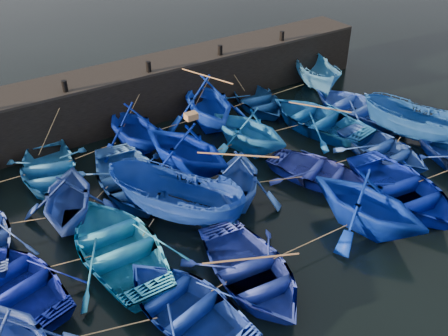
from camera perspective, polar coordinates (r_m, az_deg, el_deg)
ground at (r=18.38m, az=5.55°, el=-6.40°), size 120.00×120.00×0.00m
quay_wall at (r=25.43m, az=-9.22°, el=8.59°), size 26.00×2.50×2.50m
quay_top at (r=24.92m, az=-9.49°, el=11.33°), size 26.00×2.50×0.12m
bollard_1 at (r=22.80m, az=-17.75°, el=8.91°), size 0.24×0.24×0.50m
bollard_2 at (r=24.04m, az=-8.62°, el=11.38°), size 0.24×0.24×0.50m
bollard_3 at (r=25.84m, az=-0.45°, el=13.32°), size 0.24×0.24×0.50m
bollard_4 at (r=28.10m, az=6.64°, el=14.77°), size 0.24×0.24×0.50m
boat_1 at (r=21.58m, az=-19.52°, el=-0.13°), size 4.46×5.43×0.98m
boat_2 at (r=22.55m, az=-10.31°, el=4.65°), size 3.83×4.36×2.17m
boat_3 at (r=24.08m, az=-1.91°, el=7.60°), size 5.15×5.64×2.53m
boat_4 at (r=26.10m, az=3.92°, el=7.69°), size 3.78×4.80×0.90m
boat_5 at (r=28.44m, az=10.53°, el=10.48°), size 3.51×5.14×1.86m
boat_7 at (r=18.62m, az=-17.41°, el=-3.27°), size 4.87×5.15×2.14m
boat_8 at (r=19.99m, az=-10.81°, el=-1.30°), size 4.42×5.69×1.08m
boat_9 at (r=20.45m, az=-4.37°, el=2.36°), size 5.12×5.56×2.44m
boat_10 at (r=22.06m, az=2.82°, el=4.54°), size 4.48×4.90×2.20m
boat_11 at (r=24.45m, az=10.74°, el=5.60°), size 4.91×6.12×1.13m
boat_12 at (r=26.09m, az=15.00°, el=6.79°), size 4.53×5.76×1.08m
boat_13 at (r=16.80m, az=-22.71°, el=-11.90°), size 4.36×5.27×0.95m
boat_14 at (r=16.96m, az=-12.01°, el=-8.62°), size 3.98×5.51×1.13m
boat_15 at (r=17.84m, az=-5.55°, el=-3.67°), size 4.65×5.41×2.03m
boat_16 at (r=18.76m, az=1.55°, el=-1.30°), size 5.17×5.25×2.09m
boat_17 at (r=20.61m, az=10.80°, el=-0.44°), size 4.53×5.19×0.90m
boat_18 at (r=22.82m, az=17.76°, el=2.06°), size 3.37×4.57×0.92m
boat_19 at (r=24.32m, az=21.03°, el=4.73°), size 3.92×5.26×1.92m
boat_21 at (r=14.95m, az=-4.44°, el=-15.39°), size 4.40×5.37×0.98m
boat_22 at (r=15.84m, az=3.06°, el=-11.69°), size 3.97×5.20×1.01m
boat_23 at (r=18.11m, az=16.14°, el=-3.76°), size 4.69×5.16×2.34m
boat_24 at (r=20.29m, az=19.81°, el=-2.31°), size 4.39×5.68×1.09m
wooden_crate at (r=19.92m, az=-3.78°, el=5.95°), size 0.49×0.36×0.26m
mooring_ropes at (r=21.22m, az=-2.77°, el=2.62°), size 18.69×11.52×2.10m
loose_oars at (r=20.10m, az=3.63°, el=3.47°), size 10.92×11.73×1.58m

